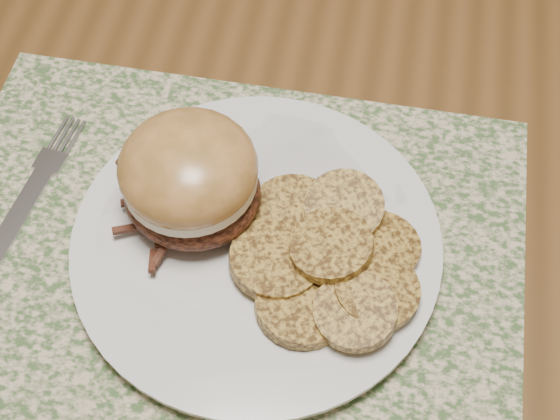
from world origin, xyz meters
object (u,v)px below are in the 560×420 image
object	(u,v)px
dining_table	(433,213)
dinner_plate	(257,244)
fork	(22,211)
pork_sandwich	(190,178)

from	to	relation	value
dining_table	dinner_plate	size ratio (longest dim) A/B	5.77
dining_table	fork	bearing A→B (deg)	-161.10
dinner_plate	pork_sandwich	bearing A→B (deg)	159.29
dinner_plate	dining_table	bearing A→B (deg)	38.78
pork_sandwich	fork	bearing A→B (deg)	-146.98
pork_sandwich	fork	xyz separation A→B (m)	(-0.14, -0.02, -0.05)
pork_sandwich	dining_table	bearing A→B (deg)	50.41
dining_table	pork_sandwich	size ratio (longest dim) A/B	11.02
dining_table	fork	distance (m)	0.35
dining_table	dinner_plate	bearing A→B (deg)	-141.22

